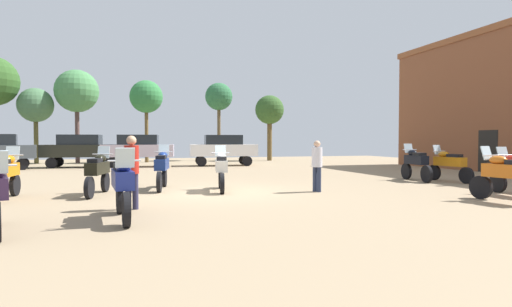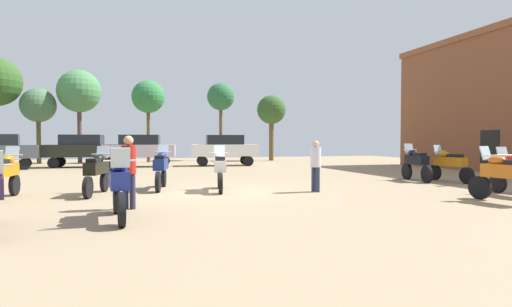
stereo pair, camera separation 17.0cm
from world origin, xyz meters
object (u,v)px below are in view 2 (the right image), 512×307
tree_3 (148,97)px  tree_7 (221,98)px  motorcycle_7 (507,175)px  tree_4 (271,111)px  car_2 (225,148)px  motorcycle_2 (97,171)px  motorcycle_9 (416,163)px  motorcycle_4 (119,184)px  motorcycle_10 (161,167)px  tree_2 (79,92)px  tree_8 (38,106)px  person_2 (316,162)px  motorcycle_8 (220,169)px  car_4 (140,148)px  car_1 (82,148)px  motorcycle_11 (450,164)px  person_1 (129,166)px

tree_3 → tree_7: tree_7 is taller
motorcycle_7 → tree_4: 23.70m
car_2 → tree_4: tree_4 is taller
motorcycle_7 → tree_4: bearing=77.2°
motorcycle_2 → tree_3: 19.33m
motorcycle_7 → motorcycle_9: size_ratio=1.03×
motorcycle_4 → motorcycle_10: bearing=-108.4°
tree_2 → tree_8: bearing=-178.7°
car_2 → tree_2: size_ratio=0.66×
tree_3 → motorcycle_2: bearing=-96.3°
motorcycle_2 → person_2: size_ratio=1.35×
tree_8 → motorcycle_10: bearing=-67.7°
motorcycle_7 → car_2: 18.22m
motorcycle_8 → tree_4: 20.66m
motorcycle_10 → car_4: car_4 is taller
motorcycle_9 → car_1: size_ratio=0.49×
motorcycle_8 → motorcycle_2: bearing=-171.2°
motorcycle_8 → motorcycle_11: (9.33, 0.27, -0.01)m
motorcycle_7 → car_2: (-3.78, 17.82, 0.44)m
person_1 → tree_8: tree_8 is taller
motorcycle_7 → car_4: size_ratio=0.49×
motorcycle_10 → tree_7: bearing=82.9°
motorcycle_2 → person_1: bearing=-59.8°
car_2 → tree_7: bearing=-3.9°
motorcycle_11 → motorcycle_4: bearing=-164.8°
car_1 → motorcycle_7: bearing=-140.9°
car_2 → tree_4: size_ratio=0.83×
person_2 → tree_7: tree_7 is taller
motorcycle_10 → person_2: (4.70, -2.11, 0.21)m
car_1 → car_2: same height
car_2 → motorcycle_10: bearing=164.2°
tree_2 → tree_4: 14.68m
tree_3 → tree_7: (5.88, 1.58, 0.31)m
person_1 → tree_2: tree_2 is taller
motorcycle_8 → motorcycle_11: bearing=11.6°
car_2 → tree_2: (-9.52, 6.11, 4.02)m
motorcycle_2 → motorcycle_11: motorcycle_2 is taller
motorcycle_11 → tree_4: 18.81m
motorcycle_10 → motorcycle_11: bearing=6.4°
car_2 → tree_8: bearing=69.3°
motorcycle_2 → motorcycle_10: motorcycle_10 is taller
motorcycle_2 → tree_2: (-2.81, 19.17, 4.47)m
motorcycle_10 → tree_3: bearing=99.6°
person_1 → person_2: size_ratio=1.07×
motorcycle_10 → car_1: size_ratio=0.51×
car_1 → motorcycle_4: bearing=-165.9°
tree_4 → tree_7: 4.38m
car_2 → car_4: 5.33m
tree_2 → tree_4: (14.63, -0.51, -1.12)m
motorcycle_7 → motorcycle_9: 5.84m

